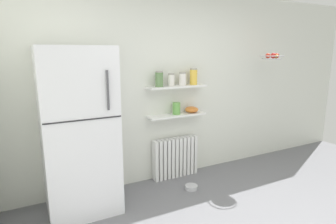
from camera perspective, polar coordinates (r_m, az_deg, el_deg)
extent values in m
cube|color=silver|center=(3.97, 0.23, 5.09)|extent=(7.04, 0.10, 2.60)
cube|color=silver|center=(3.26, -17.59, -3.81)|extent=(0.77, 0.68, 1.84)
cube|color=#262628|center=(2.88, -16.64, -1.56)|extent=(0.75, 0.01, 0.01)
cylinder|color=#4C4C51|center=(2.87, -12.08, 4.32)|extent=(0.02, 0.02, 0.40)
cube|color=white|center=(3.99, -2.56, -9.92)|extent=(0.04, 0.12, 0.58)
cube|color=white|center=(4.01, -1.73, -9.77)|extent=(0.04, 0.12, 0.58)
cube|color=white|center=(4.04, -0.90, -9.62)|extent=(0.04, 0.12, 0.58)
cube|color=white|center=(4.07, -0.09, -9.47)|extent=(0.04, 0.12, 0.58)
cube|color=white|center=(4.09, 0.71, -9.32)|extent=(0.04, 0.12, 0.58)
cube|color=white|center=(4.12, 1.50, -9.17)|extent=(0.04, 0.12, 0.58)
cube|color=white|center=(4.15, 2.28, -9.02)|extent=(0.04, 0.12, 0.58)
cube|color=white|center=(4.18, 3.04, -8.87)|extent=(0.04, 0.12, 0.58)
cube|color=white|center=(4.21, 3.80, -8.72)|extent=(0.04, 0.12, 0.58)
cube|color=white|center=(4.24, 4.54, -8.57)|extent=(0.04, 0.12, 0.58)
cube|color=white|center=(4.28, 5.27, -8.42)|extent=(0.04, 0.12, 0.58)
cube|color=white|center=(3.91, 1.76, -0.62)|extent=(0.85, 0.22, 0.02)
cube|color=white|center=(3.84, 1.80, 5.16)|extent=(0.85, 0.22, 0.02)
cylinder|color=#5B7F4C|center=(3.71, -1.79, 6.57)|extent=(0.10, 0.10, 0.19)
cylinder|color=gray|center=(3.70, -1.80, 8.17)|extent=(0.10, 0.10, 0.02)
cylinder|color=silver|center=(3.79, 0.63, 6.41)|extent=(0.09, 0.09, 0.15)
cylinder|color=gray|center=(3.79, 0.64, 7.70)|extent=(0.08, 0.08, 0.02)
cylinder|color=silver|center=(3.88, 2.96, 6.59)|extent=(0.10, 0.10, 0.16)
cylinder|color=gray|center=(3.87, 2.97, 7.92)|extent=(0.09, 0.09, 0.02)
cylinder|color=yellow|center=(3.97, 5.18, 7.03)|extent=(0.10, 0.10, 0.21)
cylinder|color=gray|center=(3.96, 5.22, 8.67)|extent=(0.10, 0.10, 0.02)
cylinder|color=#66A84C|center=(3.89, 1.71, 0.75)|extent=(0.11, 0.11, 0.17)
ellipsoid|color=orange|center=(4.02, 4.81, 0.50)|extent=(0.19, 0.19, 0.09)
cylinder|color=#B7B7BC|center=(3.88, 4.74, -14.91)|extent=(0.17, 0.17, 0.05)
torus|color=#B2B2B7|center=(4.51, 20.30, 10.59)|extent=(0.35, 0.35, 0.01)
cylinder|color=#A8A8AD|center=(4.51, 20.26, 10.09)|extent=(0.28, 0.28, 0.01)
sphere|color=red|center=(4.56, 21.13, 10.56)|extent=(0.07, 0.07, 0.07)
sphere|color=red|center=(4.52, 19.56, 10.68)|extent=(0.07, 0.07, 0.07)
sphere|color=red|center=(4.49, 20.52, 10.63)|extent=(0.08, 0.08, 0.08)
ellipsoid|color=yellow|center=(4.52, 20.98, 10.48)|extent=(0.14, 0.17, 0.08)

